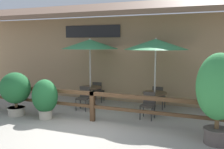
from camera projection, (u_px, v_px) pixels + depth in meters
ground_plane at (76, 131)px, 7.06m from camera, size 60.00×60.00×0.00m
building_facade at (123, 51)px, 10.58m from camera, size 14.28×1.49×4.23m
patio_railing at (92, 100)px, 7.95m from camera, size 10.40×0.14×0.95m
patio_umbrella_near at (90, 44)px, 9.70m from camera, size 2.22×2.22×2.67m
dining_table_near at (90, 91)px, 9.93m from camera, size 0.87×0.87×0.76m
chair_near_streetside at (83, 97)px, 9.31m from camera, size 0.44×0.44×0.87m
chair_near_wallside at (98, 91)px, 10.56m from camera, size 0.47×0.47×0.87m
patio_umbrella_middle at (156, 44)px, 8.59m from camera, size 2.22×2.22×2.67m
dining_table_middle at (155, 97)px, 8.82m from camera, size 0.87×0.87×0.76m
chair_middle_streetside at (148, 104)px, 8.24m from camera, size 0.44×0.44×0.87m
chair_middle_wallside at (158, 96)px, 9.46m from camera, size 0.45×0.45×0.87m
potted_plant_entrance_palm at (15, 90)px, 8.58m from camera, size 1.08×0.97×1.50m
potted_plant_broad_leaf at (219, 91)px, 6.03m from camera, size 1.07×0.96×2.26m
potted_plant_tall_tropical at (45, 97)px, 8.17m from camera, size 0.87×0.78×1.32m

